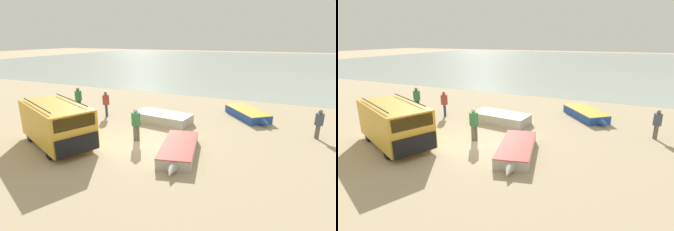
# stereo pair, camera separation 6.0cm
# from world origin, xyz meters

# --- Properties ---
(ground_plane) EXTENTS (200.00, 200.00, 0.00)m
(ground_plane) POSITION_xyz_m (0.00, 0.00, 0.00)
(ground_plane) COLOR tan
(sea_water) EXTENTS (120.00, 80.00, 0.01)m
(sea_water) POSITION_xyz_m (0.00, 52.00, 0.00)
(sea_water) COLOR #99A89E
(sea_water) RESTS_ON ground_plane
(parked_van) EXTENTS (5.13, 3.80, 2.24)m
(parked_van) POSITION_xyz_m (-3.84, -1.79, 1.17)
(parked_van) COLOR gold
(parked_van) RESTS_ON ground_plane
(fishing_rowboat_0) EXTENTS (4.55, 2.00, 0.60)m
(fishing_rowboat_0) POSITION_xyz_m (-0.69, 3.66, 0.30)
(fishing_rowboat_0) COLOR #ADA89E
(fishing_rowboat_0) RESTS_ON ground_plane
(fishing_rowboat_1) EXTENTS (3.45, 3.98, 0.56)m
(fishing_rowboat_1) POSITION_xyz_m (4.34, 6.81, 0.28)
(fishing_rowboat_1) COLOR #234CA3
(fishing_rowboat_1) RESTS_ON ground_plane
(fishing_rowboat_2) EXTENTS (2.26, 4.44, 0.51)m
(fishing_rowboat_2) POSITION_xyz_m (2.17, -0.50, 0.26)
(fishing_rowboat_2) COLOR #ADA89E
(fishing_rowboat_2) RESTS_ON ground_plane
(fisherman_0) EXTENTS (0.47, 0.47, 1.78)m
(fisherman_0) POSITION_xyz_m (-0.50, 0.25, 1.06)
(fisherman_0) COLOR #5B564C
(fisherman_0) RESTS_ON ground_plane
(fisherman_1) EXTENTS (0.47, 0.47, 1.80)m
(fisherman_1) POSITION_xyz_m (-7.15, 3.43, 1.08)
(fisherman_1) COLOR navy
(fisherman_1) RESTS_ON ground_plane
(fisherman_2) EXTENTS (0.42, 0.42, 1.61)m
(fisherman_2) POSITION_xyz_m (8.23, 4.37, 0.97)
(fisherman_2) COLOR #5B564C
(fisherman_2) RESTS_ON ground_plane
(fisherman_3) EXTENTS (0.45, 0.45, 1.72)m
(fisherman_3) POSITION_xyz_m (-4.68, 3.34, 1.03)
(fisherman_3) COLOR navy
(fisherman_3) RESTS_ON ground_plane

